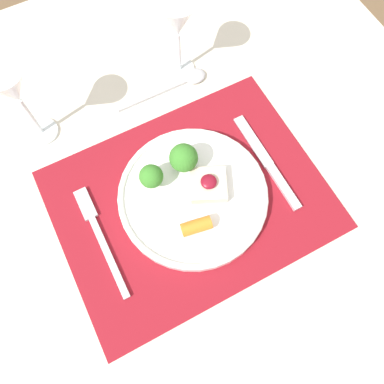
{
  "coord_description": "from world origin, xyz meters",
  "views": [
    {
      "loc": [
        -0.11,
        -0.21,
        1.4
      ],
      "look_at": [
        0.01,
        0.0,
        0.78
      ],
      "focal_mm": 35.0,
      "sensor_mm": 36.0,
      "label": 1
    }
  ],
  "objects_px": {
    "fork": "(98,233)",
    "wine_glass_near": "(178,23)",
    "wine_glass_far": "(12,91)",
    "dinner_plate": "(191,191)",
    "knife": "(271,167)",
    "spoon": "(181,82)"
  },
  "relations": [
    {
      "from": "fork",
      "to": "wine_glass_near",
      "type": "height_order",
      "value": "wine_glass_near"
    },
    {
      "from": "wine_glass_near",
      "to": "wine_glass_far",
      "type": "height_order",
      "value": "wine_glass_far"
    },
    {
      "from": "dinner_plate",
      "to": "wine_glass_near",
      "type": "height_order",
      "value": "wine_glass_near"
    },
    {
      "from": "knife",
      "to": "wine_glass_far",
      "type": "xyz_separation_m",
      "value": [
        -0.36,
        0.27,
        0.13
      ]
    },
    {
      "from": "fork",
      "to": "wine_glass_far",
      "type": "height_order",
      "value": "wine_glass_far"
    },
    {
      "from": "knife",
      "to": "wine_glass_near",
      "type": "bearing_deg",
      "value": 98.21
    },
    {
      "from": "knife",
      "to": "wine_glass_far",
      "type": "relative_size",
      "value": 1.2
    },
    {
      "from": "knife",
      "to": "wine_glass_near",
      "type": "distance_m",
      "value": 0.31
    },
    {
      "from": "spoon",
      "to": "wine_glass_near",
      "type": "distance_m",
      "value": 0.13
    },
    {
      "from": "fork",
      "to": "wine_glass_far",
      "type": "distance_m",
      "value": 0.28
    },
    {
      "from": "knife",
      "to": "wine_glass_far",
      "type": "bearing_deg",
      "value": 141.02
    },
    {
      "from": "fork",
      "to": "wine_glass_near",
      "type": "xyz_separation_m",
      "value": [
        0.29,
        0.25,
        0.12
      ]
    },
    {
      "from": "dinner_plate",
      "to": "wine_glass_near",
      "type": "distance_m",
      "value": 0.31
    },
    {
      "from": "knife",
      "to": "spoon",
      "type": "relative_size",
      "value": 1.09
    },
    {
      "from": "dinner_plate",
      "to": "spoon",
      "type": "xyz_separation_m",
      "value": [
        0.1,
        0.23,
        -0.01
      ]
    },
    {
      "from": "dinner_plate",
      "to": "wine_glass_near",
      "type": "bearing_deg",
      "value": 67.33
    },
    {
      "from": "spoon",
      "to": "fork",
      "type": "bearing_deg",
      "value": -138.56
    },
    {
      "from": "dinner_plate",
      "to": "fork",
      "type": "xyz_separation_m",
      "value": [
        -0.18,
        0.01,
        -0.01
      ]
    },
    {
      "from": "dinner_plate",
      "to": "knife",
      "type": "height_order",
      "value": "dinner_plate"
    },
    {
      "from": "wine_glass_near",
      "to": "wine_glass_far",
      "type": "distance_m",
      "value": 0.31
    },
    {
      "from": "spoon",
      "to": "wine_glass_near",
      "type": "height_order",
      "value": "wine_glass_near"
    },
    {
      "from": "knife",
      "to": "spoon",
      "type": "bearing_deg",
      "value": 102.13
    }
  ]
}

